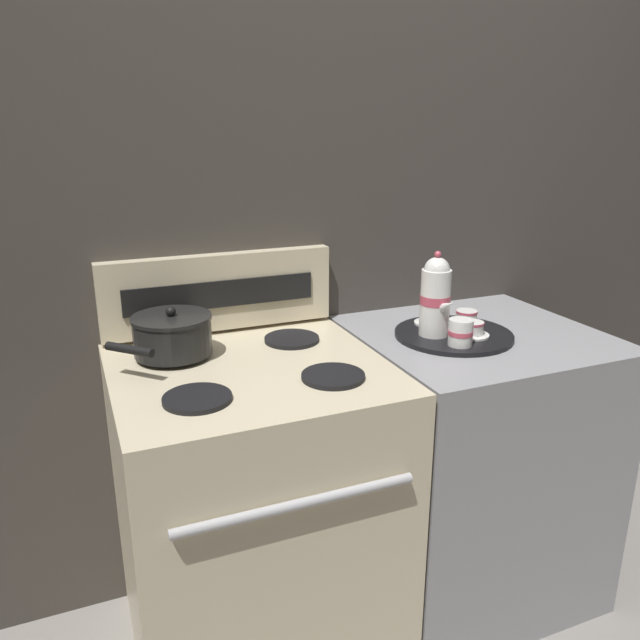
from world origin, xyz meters
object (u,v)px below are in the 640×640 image
object	(u,v)px
teapot	(436,296)
teacup_front	(431,317)
serving_tray	(453,335)
teacup_right	(466,317)
teacup_left	(472,329)
creamer_jug	(461,332)
stove	(256,512)
saucepan	(172,335)

from	to	relation	value
teapot	teacup_front	distance (m)	0.14
serving_tray	teacup_right	distance (m)	0.10
teacup_left	teacup_front	bearing A→B (deg)	109.17
creamer_jug	teacup_left	bearing A→B (deg)	33.90
teapot	teacup_left	world-z (taller)	teapot
teapot	teacup_left	bearing A→B (deg)	-27.91
teapot	stove	bearing A→B (deg)	-179.38
teacup_right	creamer_jug	distance (m)	0.20
saucepan	teacup_left	world-z (taller)	saucepan
stove	saucepan	world-z (taller)	saucepan
serving_tray	saucepan	bearing A→B (deg)	169.51
stove	teacup_front	distance (m)	0.78
stove	teacup_front	bearing A→B (deg)	9.20
stove	teacup_right	size ratio (longest dim) A/B	8.91
teapot	saucepan	bearing A→B (deg)	168.97
stove	teacup_left	bearing A→B (deg)	-3.98
saucepan	teacup_right	distance (m)	0.89
serving_tray	teacup_left	world-z (taller)	teacup_left
serving_tray	teapot	bearing A→B (deg)	175.63
teapot	teacup_right	bearing A→B (deg)	17.98
serving_tray	teacup_left	bearing A→B (deg)	-56.32
teapot	teacup_left	distance (m)	0.15
saucepan	teapot	size ratio (longest dim) A/B	1.14
teapot	teacup_front	world-z (taller)	teapot
teacup_left	teacup_right	world-z (taller)	same
teacup_right	serving_tray	bearing A→B (deg)	-146.79
saucepan	creamer_jug	distance (m)	0.80
teacup_right	creamer_jug	world-z (taller)	creamer_jug
teacup_front	creamer_jug	world-z (taller)	creamer_jug
saucepan	serving_tray	xyz separation A→B (m)	(0.81, -0.15, -0.06)
teacup_left	creamer_jug	xyz separation A→B (m)	(-0.08, -0.05, 0.02)
stove	teapot	bearing A→B (deg)	0.62
serving_tray	creamer_jug	size ratio (longest dim) A/B	4.64
saucepan	teapot	distance (m)	0.76
teacup_front	creamer_jug	xyz separation A→B (m)	(-0.03, -0.20, 0.02)
stove	saucepan	bearing A→B (deg)	139.12
saucepan	teacup_left	size ratio (longest dim) A/B	2.84
saucepan	creamer_jug	world-z (taller)	saucepan
saucepan	serving_tray	size ratio (longest dim) A/B	0.82
teacup_left	serving_tray	bearing A→B (deg)	123.68
saucepan	teacup_right	world-z (taller)	saucepan
saucepan	teacup_front	xyz separation A→B (m)	(0.79, -0.05, -0.03)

